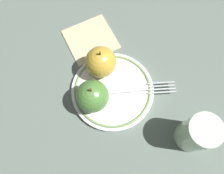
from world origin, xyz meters
TOP-DOWN VIEW (x-y plane):
  - ground_plane at (0.00, 0.00)m, footprint 2.00×2.00m
  - plate at (-0.01, -0.00)m, footprint 0.20×0.20m
  - apple_red_whole at (-0.02, -0.05)m, footprint 0.07×0.07m
  - apple_second_whole at (-0.07, 0.02)m, footprint 0.07×0.07m
  - fork at (0.03, 0.03)m, footprint 0.15×0.15m
  - drinking_glass at (0.19, 0.03)m, footprint 0.07×0.07m
  - napkin_folded at (-0.15, 0.07)m, footprint 0.15×0.16m

SIDE VIEW (x-z plane):
  - ground_plane at x=0.00m, z-range 0.00..0.00m
  - napkin_folded at x=-0.15m, z-range 0.00..0.01m
  - plate at x=-0.01m, z-range 0.00..0.02m
  - fork at x=0.03m, z-range 0.02..0.02m
  - apple_red_whole at x=-0.02m, z-range 0.01..0.09m
  - apple_second_whole at x=-0.07m, z-range 0.01..0.09m
  - drinking_glass at x=0.19m, z-range 0.00..0.10m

